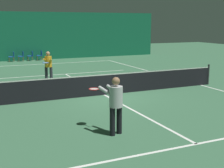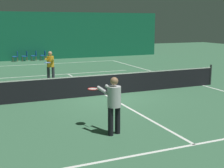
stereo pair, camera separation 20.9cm
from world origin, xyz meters
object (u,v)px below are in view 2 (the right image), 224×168
tennis_net (105,84)px  courtside_chair_0 (16,56)px  courtside_chair_2 (35,55)px  player_far (50,64)px  courtside_chair_3 (44,55)px  player_near (113,101)px  courtside_chair_1 (25,55)px

tennis_net → courtside_chair_0: (-2.27, 14.56, -0.03)m
courtside_chair_2 → player_far: bearing=-4.7°
courtside_chair_0 → courtside_chair_3: 2.33m
player_near → tennis_net: bearing=-36.8°
courtside_chair_1 → courtside_chair_2: 0.78m
courtside_chair_0 → player_far: bearing=3.9°
courtside_chair_0 → courtside_chair_1: (0.78, 0.00, 0.00)m
tennis_net → courtside_chair_1: tennis_net is taller
player_near → courtside_chair_0: 19.36m
player_far → courtside_chair_1: size_ratio=2.00×
tennis_net → courtside_chair_1: size_ratio=14.29×
courtside_chair_1 → courtside_chair_3: bearing=90.0°
tennis_net → courtside_chair_3: tennis_net is taller
courtside_chair_1 → courtside_chair_3: (1.55, 0.00, 0.00)m
tennis_net → player_far: 4.51m
tennis_net → courtside_chair_2: (-0.72, 14.56, -0.03)m
courtside_chair_3 → player_near: bearing=-5.1°
player_near → courtside_chair_3: 19.43m
tennis_net → courtside_chair_3: bearing=89.8°
player_far → courtside_chair_2: 10.40m
player_far → courtside_chair_2: player_far is taller
tennis_net → courtside_chair_0: tennis_net is taller
courtside_chair_0 → courtside_chair_3: same height
courtside_chair_2 → player_near: bearing=-2.8°
courtside_chair_0 → courtside_chair_2: 1.55m
player_far → courtside_chair_0: player_far is taller
player_near → player_far: size_ratio=1.01×
tennis_net → courtside_chair_0: size_ratio=14.29×
player_near → courtside_chair_3: size_ratio=2.03×
player_near → courtside_chair_1: bearing=-18.0°
courtside_chair_1 → courtside_chair_2: bearing=90.0°
player_far → player_near: bearing=20.1°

